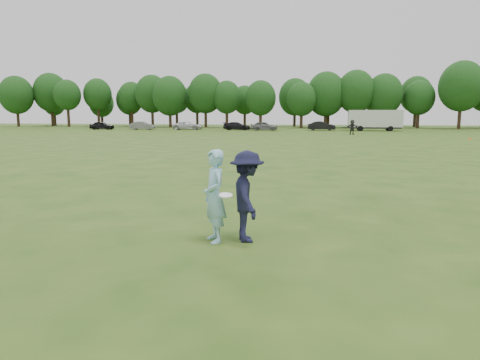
{
  "coord_description": "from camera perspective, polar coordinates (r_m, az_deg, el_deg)",
  "views": [
    {
      "loc": [
        1.9,
        -8.47,
        2.54
      ],
      "look_at": [
        0.19,
        0.72,
        1.1
      ],
      "focal_mm": 32.0,
      "sensor_mm": 36.0,
      "label": 1
    }
  ],
  "objects": [
    {
      "name": "car_e",
      "position": [
        68.18,
        3.22,
        7.21
      ],
      "size": [
        4.37,
        1.98,
        1.45
      ],
      "primitive_type": "imported",
      "rotation": [
        0.0,
        0.0,
        1.63
      ],
      "color": "slate",
      "rests_on": "ground"
    },
    {
      "name": "car_a",
      "position": [
        76.2,
        -17.92,
        6.93
      ],
      "size": [
        4.12,
        1.88,
        1.37
      ],
      "primitive_type": "imported",
      "rotation": [
        0.0,
        0.0,
        1.64
      ],
      "color": "black",
      "rests_on": "ground"
    },
    {
      "name": "car_c",
      "position": [
        72.19,
        -6.98,
        7.2
      ],
      "size": [
        5.06,
        2.72,
        1.35
      ],
      "primitive_type": "imported",
      "rotation": [
        0.0,
        0.0,
        1.67
      ],
      "color": "silver",
      "rests_on": "ground"
    },
    {
      "name": "defender",
      "position": [
        8.55,
        0.95,
        -2.19
      ],
      "size": [
        1.02,
        1.34,
        1.84
      ],
      "primitive_type": "imported",
      "rotation": [
        0.0,
        0.0,
        1.89
      ],
      "color": "#171833",
      "rests_on": "ground"
    },
    {
      "name": "disc_in_play",
      "position": [
        8.24,
        -1.93,
        -2.05
      ],
      "size": [
        0.31,
        0.31,
        0.08
      ],
      "color": "white",
      "rests_on": "ground"
    },
    {
      "name": "car_b",
      "position": [
        73.65,
        -12.93,
        7.08
      ],
      "size": [
        4.15,
        1.53,
        1.36
      ],
      "primitive_type": "imported",
      "rotation": [
        0.0,
        0.0,
        1.59
      ],
      "color": "slate",
      "rests_on": "ground"
    },
    {
      "name": "cargo_trailer",
      "position": [
        69.88,
        17.53,
        7.72
      ],
      "size": [
        9.0,
        2.75,
        3.2
      ],
      "color": "silver",
      "rests_on": "ground"
    },
    {
      "name": "thrower",
      "position": [
        8.52,
        -3.42,
        -2.16
      ],
      "size": [
        0.73,
        0.81,
        1.86
      ],
      "primitive_type": "imported",
      "rotation": [
        0.0,
        0.0,
        -1.02
      ],
      "color": "#97D2EA",
      "rests_on": "ground"
    },
    {
      "name": "car_d",
      "position": [
        70.44,
        -0.43,
        7.2
      ],
      "size": [
        4.5,
        1.91,
        1.3
      ],
      "primitive_type": "imported",
      "rotation": [
        0.0,
        0.0,
        1.55
      ],
      "color": "black",
      "rests_on": "ground"
    },
    {
      "name": "ground",
      "position": [
        9.05,
        -2.01,
        -7.55
      ],
      "size": [
        200.0,
        200.0,
        0.0
      ],
      "primitive_type": "plane",
      "color": "#294B15",
      "rests_on": "ground"
    },
    {
      "name": "car_f",
      "position": [
        69.71,
        10.84,
        7.1
      ],
      "size": [
        4.41,
        1.59,
        1.44
      ],
      "primitive_type": "imported",
      "rotation": [
        0.0,
        0.0,
        1.56
      ],
      "color": "black",
      "rests_on": "ground"
    },
    {
      "name": "player_far_d",
      "position": [
        55.88,
        14.74,
        6.82
      ],
      "size": [
        1.79,
        1.34,
        1.88
      ],
      "primitive_type": "imported",
      "rotation": [
        0.0,
        0.0,
        0.51
      ],
      "color": "#272727",
      "rests_on": "ground"
    },
    {
      "name": "treeline",
      "position": [
        85.46,
        11.38,
        11.07
      ],
      "size": [
        130.35,
        18.39,
        11.74
      ],
      "color": "#332114",
      "rests_on": "ground"
    },
    {
      "name": "field_cone",
      "position": [
        49.26,
        28.3,
        4.93
      ],
      "size": [
        0.28,
        0.28,
        0.3
      ],
      "primitive_type": "cone",
      "color": "#FF600D",
      "rests_on": "ground"
    }
  ]
}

